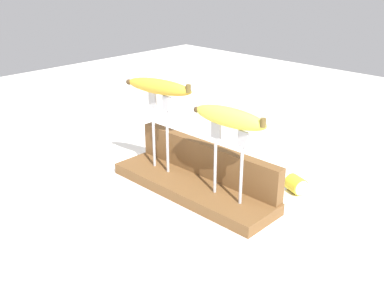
{
  "coord_description": "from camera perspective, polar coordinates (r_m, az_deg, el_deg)",
  "views": [
    {
      "loc": [
        0.67,
        -0.7,
        0.52
      ],
      "look_at": [
        0.0,
        0.0,
        0.13
      ],
      "focal_mm": 41.65,
      "sensor_mm": 36.0,
      "label": 1
    }
  ],
  "objects": [
    {
      "name": "banana_raised_left",
      "position": [
        1.08,
        -4.42,
        7.3
      ],
      "size": [
        0.19,
        0.07,
        0.04
      ],
      "color": "gold",
      "rests_on": "fork_stand_left"
    },
    {
      "name": "board_backstop",
      "position": [
        1.1,
        1.88,
        -2.01
      ],
      "size": [
        0.43,
        0.03,
        0.09
      ],
      "primitive_type": "cube",
      "color": "brown",
      "rests_on": "wooden_board"
    },
    {
      "name": "banana_raised_right",
      "position": [
        0.94,
        4.69,
        3.37
      ],
      "size": [
        0.19,
        0.05,
        0.04
      ],
      "color": "#DBD147",
      "rests_on": "fork_stand_right"
    },
    {
      "name": "wooden_board",
      "position": [
        1.09,
        0.0,
        -5.54
      ],
      "size": [
        0.44,
        0.13,
        0.03
      ],
      "primitive_type": "cube",
      "color": "brown",
      "rests_on": "ground"
    },
    {
      "name": "fork_stand_left",
      "position": [
        1.11,
        -4.26,
        2.32
      ],
      "size": [
        0.08,
        0.01,
        0.2
      ],
      "color": "#B2B2B7",
      "rests_on": "wooden_board"
    },
    {
      "name": "ground_plane",
      "position": [
        1.1,
        0.0,
        -6.19
      ],
      "size": [
        3.0,
        3.0,
        0.0
      ],
      "primitive_type": "plane",
      "color": "silver"
    },
    {
      "name": "fork_stand_right",
      "position": [
        0.97,
        4.53,
        -1.63
      ],
      "size": [
        0.1,
        0.01,
        0.17
      ],
      "color": "#B2B2B7",
      "rests_on": "wooden_board"
    },
    {
      "name": "banana_chunk_near",
      "position": [
        1.12,
        13.23,
        -5.08
      ],
      "size": [
        0.06,
        0.05,
        0.04
      ],
      "color": "yellow",
      "rests_on": "ground"
    }
  ]
}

